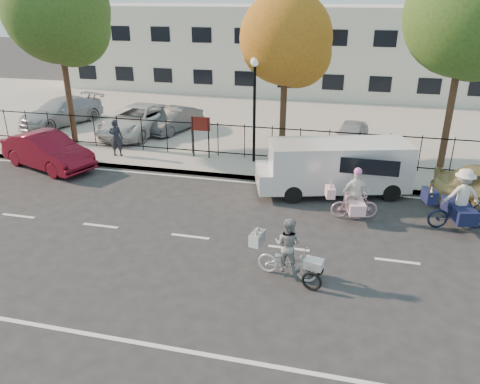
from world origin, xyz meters
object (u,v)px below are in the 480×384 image
(white_van, at_px, (335,165))
(lot_car_c, at_px, (174,120))
(lamppost, at_px, (255,92))
(unicorn_bike, at_px, (354,200))
(lot_car_d, at_px, (351,134))
(zebra_trike, at_px, (288,255))
(red_sedan, at_px, (47,151))
(pedestrian, at_px, (116,138))
(lot_car_a, at_px, (61,112))
(lot_car_b, at_px, (138,120))
(bull_bike, at_px, (459,205))

(white_van, bearing_deg, lot_car_c, 128.60)
(white_van, relative_size, lot_car_c, 1.59)
(lamppost, bearing_deg, unicorn_bike, -45.52)
(white_van, xyz_separation_m, lot_car_d, (0.46, 5.43, -0.33))
(zebra_trike, relative_size, red_sedan, 0.44)
(pedestrian, bearing_deg, red_sedan, 30.54)
(unicorn_bike, bearing_deg, lot_car_c, 37.86)
(pedestrian, height_order, lot_car_d, pedestrian)
(pedestrian, xyz_separation_m, lot_car_d, (9.99, 3.80, -0.23))
(lot_car_a, bearing_deg, lot_car_d, 17.29)
(red_sedan, xyz_separation_m, lot_car_c, (3.26, 6.08, 0.02))
(lamppost, distance_m, lot_car_c, 6.68)
(lot_car_c, height_order, lot_car_d, lot_car_c)
(lamppost, distance_m, lot_car_b, 7.55)
(lamppost, height_order, bull_bike, lamppost)
(bull_bike, bearing_deg, unicorn_bike, 78.24)
(zebra_trike, relative_size, bull_bike, 0.90)
(red_sedan, distance_m, lot_car_d, 13.45)
(lot_car_d, bearing_deg, red_sedan, -148.81)
(bull_bike, distance_m, white_van, 4.36)
(lot_car_d, bearing_deg, white_van, -87.89)
(bull_bike, bearing_deg, zebra_trike, 117.49)
(unicorn_bike, height_order, lot_car_c, unicorn_bike)
(bull_bike, distance_m, pedestrian, 13.89)
(lot_car_c, bearing_deg, white_van, -18.22)
(lamppost, distance_m, lot_car_d, 5.58)
(lot_car_b, distance_m, lot_car_c, 1.82)
(lot_car_a, height_order, lot_car_d, lot_car_a)
(unicorn_bike, bearing_deg, pedestrian, 59.05)
(white_van, height_order, lot_car_c, white_van)
(red_sedan, distance_m, lot_car_a, 6.80)
(red_sedan, bearing_deg, unicorn_bike, -78.07)
(red_sedan, height_order, lot_car_d, red_sedan)
(white_van, relative_size, lot_car_b, 1.12)
(lamppost, distance_m, unicorn_bike, 6.53)
(red_sedan, relative_size, lot_car_a, 0.92)
(unicorn_bike, height_order, lot_car_d, unicorn_bike)
(lot_car_b, bearing_deg, pedestrian, -73.84)
(zebra_trike, height_order, red_sedan, zebra_trike)
(zebra_trike, bearing_deg, bull_bike, -38.31)
(zebra_trike, xyz_separation_m, white_van, (0.86, 5.95, 0.42))
(zebra_trike, xyz_separation_m, lot_car_b, (-9.29, 11.06, 0.22))
(unicorn_bike, relative_size, white_van, 0.30)
(lot_car_c, xyz_separation_m, lot_car_d, (9.01, -0.55, -0.02))
(white_van, xyz_separation_m, lot_car_a, (-15.03, 5.88, -0.21))
(red_sedan, bearing_deg, lot_car_a, 48.93)
(pedestrian, relative_size, lot_car_c, 0.45)
(red_sedan, bearing_deg, pedestrian, -32.10)
(white_van, height_order, pedestrian, white_van)
(lot_car_c, bearing_deg, unicorn_bike, -23.99)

